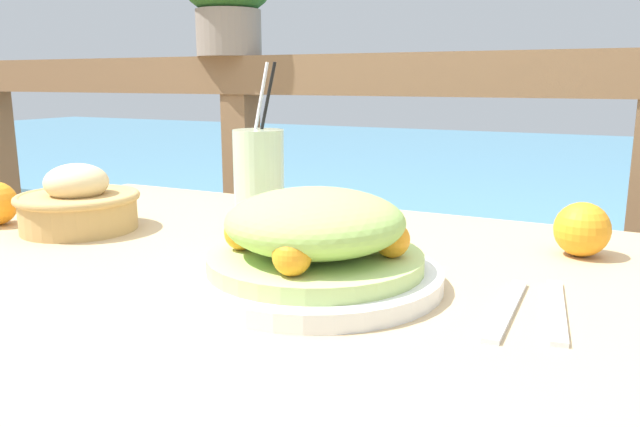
# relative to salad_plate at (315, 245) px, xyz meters

# --- Properties ---
(patio_table) EXTENTS (1.17, 0.82, 0.73)m
(patio_table) POSITION_rel_salad_plate_xyz_m (-0.11, 0.03, -0.14)
(patio_table) COLOR tan
(patio_table) RESTS_ON ground_plane
(railing_fence) EXTENTS (2.80, 0.08, 1.01)m
(railing_fence) POSITION_rel_salad_plate_xyz_m (-0.11, 0.70, -0.05)
(railing_fence) COLOR brown
(railing_fence) RESTS_ON ground_plane
(sea_backdrop) EXTENTS (12.00, 4.00, 0.49)m
(sea_backdrop) POSITION_rel_salad_plate_xyz_m (-0.11, 3.20, -0.53)
(sea_backdrop) COLOR teal
(sea_backdrop) RESTS_ON ground_plane
(salad_plate) EXTENTS (0.29, 0.29, 0.11)m
(salad_plate) POSITION_rel_salad_plate_xyz_m (0.00, 0.00, 0.00)
(salad_plate) COLOR silver
(salad_plate) RESTS_ON patio_table
(drink_glass) EXTENTS (0.08, 0.08, 0.25)m
(drink_glass) POSITION_rel_salad_plate_xyz_m (-0.19, 0.18, 0.03)
(drink_glass) COLOR beige
(drink_glass) RESTS_ON patio_table
(bread_basket) EXTENTS (0.19, 0.19, 0.10)m
(bread_basket) POSITION_rel_salad_plate_xyz_m (-0.45, 0.08, -0.01)
(bread_basket) COLOR tan
(bread_basket) RESTS_ON patio_table
(fork) EXTENTS (0.02, 0.18, 0.00)m
(fork) POSITION_rel_salad_plate_xyz_m (0.21, 0.01, -0.04)
(fork) COLOR silver
(fork) RESTS_ON patio_table
(knife) EXTENTS (0.04, 0.18, 0.00)m
(knife) POSITION_rel_salad_plate_xyz_m (0.25, 0.03, -0.04)
(knife) COLOR silver
(knife) RESTS_ON patio_table
(orange_near_glass) EXTENTS (0.07, 0.07, 0.07)m
(orange_near_glass) POSITION_rel_salad_plate_xyz_m (0.26, 0.26, -0.01)
(orange_near_glass) COLOR orange
(orange_near_glass) RESTS_ON patio_table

